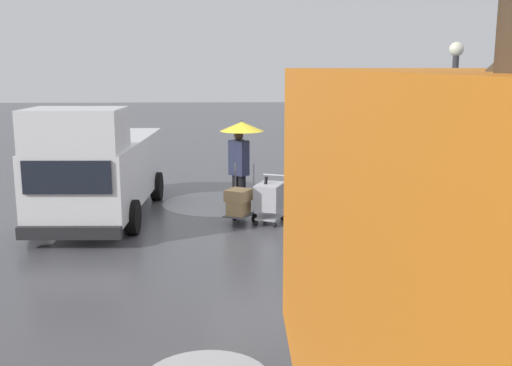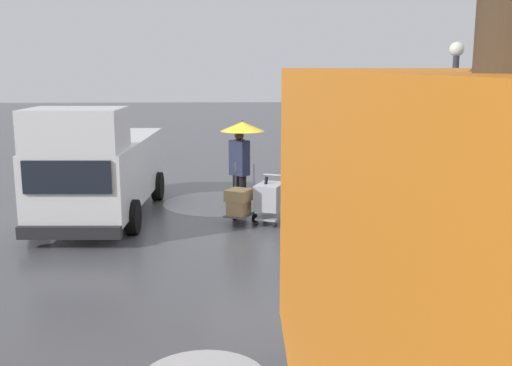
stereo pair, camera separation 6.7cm
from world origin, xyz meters
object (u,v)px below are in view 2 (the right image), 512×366
(cargo_van_parked_right, at_px, (100,167))
(shopping_cart_vendor, at_px, (270,198))
(pedestrian_black_side, at_px, (314,152))
(street_lamp, at_px, (452,119))
(hand_dolly_boxes, at_px, (239,202))
(pedestrian_pink_side, at_px, (241,144))

(cargo_van_parked_right, bearing_deg, shopping_cart_vendor, 170.81)
(pedestrian_black_side, height_order, street_lamp, street_lamp)
(cargo_van_parked_right, relative_size, shopping_cart_vendor, 5.18)
(hand_dolly_boxes, bearing_deg, pedestrian_pink_side, -92.66)
(shopping_cart_vendor, bearing_deg, pedestrian_black_side, 178.34)
(cargo_van_parked_right, height_order, pedestrian_black_side, cargo_van_parked_right)
(shopping_cart_vendor, bearing_deg, cargo_van_parked_right, -9.19)
(hand_dolly_boxes, relative_size, street_lamp, 0.34)
(shopping_cart_vendor, relative_size, street_lamp, 0.27)
(hand_dolly_boxes, height_order, pedestrian_black_side, pedestrian_black_side)
(hand_dolly_boxes, height_order, street_lamp, street_lamp)
(street_lamp, bearing_deg, shopping_cart_vendor, -17.83)
(hand_dolly_boxes, distance_m, pedestrian_black_side, 1.94)
(pedestrian_pink_side, bearing_deg, street_lamp, 148.64)
(cargo_van_parked_right, relative_size, pedestrian_pink_side, 2.52)
(pedestrian_pink_side, height_order, street_lamp, street_lamp)
(pedestrian_pink_side, height_order, pedestrian_black_side, same)
(street_lamp, bearing_deg, cargo_van_parked_right, -13.43)
(cargo_van_parked_right, relative_size, street_lamp, 1.40)
(shopping_cart_vendor, distance_m, pedestrian_black_side, 1.37)
(cargo_van_parked_right, bearing_deg, pedestrian_black_side, 172.28)
(pedestrian_pink_side, bearing_deg, pedestrian_black_side, 137.65)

